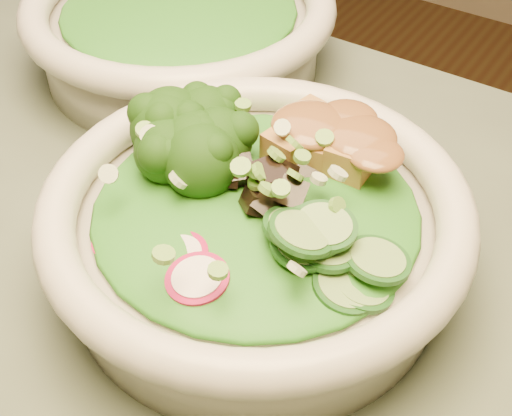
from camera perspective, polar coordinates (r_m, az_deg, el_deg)
The scene contains 12 objects.
dining_table at distance 0.66m, azimuth -14.34°, elevation -9.52°, with size 1.20×0.80×0.75m.
salad_bowl at distance 0.50m, azimuth 0.00°, elevation -1.78°, with size 0.30×0.30×0.08m.
side_bowl at distance 0.74m, azimuth -6.06°, elevation 14.13°, with size 0.31×0.31×0.08m.
lettuce_bed at distance 0.49m, azimuth 0.00°, elevation 0.09°, with size 0.23×0.23×0.03m, color #195912.
side_lettuce at distance 0.73m, azimuth -6.19°, elevation 15.63°, with size 0.21×0.21×0.03m, color #195912.
broccoli_florets at distance 0.51m, azimuth -5.56°, elevation 5.27°, with size 0.09×0.08×0.05m, color black, non-canonical shape.
radish_slices at distance 0.45m, azimuth -6.58°, elevation -4.05°, with size 0.12×0.04×0.02m, color #9C0C3B, non-canonical shape.
cucumber_slices at distance 0.44m, azimuth 6.35°, elevation -3.29°, with size 0.08×0.08×0.04m, color #7AA25A, non-canonical shape.
mushroom_heap at distance 0.48m, azimuth 1.16°, elevation 2.25°, with size 0.08×0.08×0.04m, color black, non-canonical shape.
tofu_cubes at distance 0.52m, azimuth 5.82°, elevation 4.77°, with size 0.10×0.07×0.04m, color #A97338, non-canonical shape.
peanut_sauce at distance 0.51m, azimuth 5.93°, elevation 6.05°, with size 0.08×0.06×0.02m, color brown.
scallion_garnish at distance 0.47m, azimuth 0.00°, elevation 2.54°, with size 0.21×0.21×0.03m, color #639A36, non-canonical shape.
Camera 1 is at (0.35, -0.24, 1.15)m, focal length 50.00 mm.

